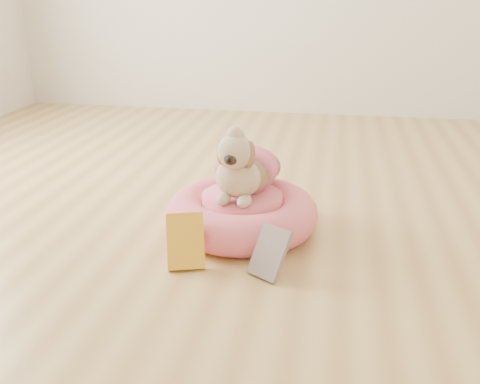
% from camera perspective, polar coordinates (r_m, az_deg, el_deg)
% --- Properties ---
extents(floor, '(4.50, 4.50, 0.00)m').
position_cam_1_polar(floor, '(2.38, -6.33, -2.97)').
color(floor, '#B3884A').
rests_on(floor, ground).
extents(pet_bed, '(0.63, 0.63, 0.16)m').
position_cam_1_polar(pet_bed, '(2.24, 0.23, -2.26)').
color(pet_bed, '#DB5565').
rests_on(pet_bed, floor).
extents(dog, '(0.34, 0.46, 0.32)m').
position_cam_1_polar(dog, '(2.17, 0.44, 3.81)').
color(dog, brown).
rests_on(dog, pet_bed).
extents(book_yellow, '(0.16, 0.15, 0.19)m').
position_cam_1_polar(book_yellow, '(1.96, -5.84, -5.24)').
color(book_yellow, yellow).
rests_on(book_yellow, floor).
extents(book_white, '(0.16, 0.16, 0.17)m').
position_cam_1_polar(book_white, '(1.90, 3.20, -6.46)').
color(book_white, silver).
rests_on(book_white, floor).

